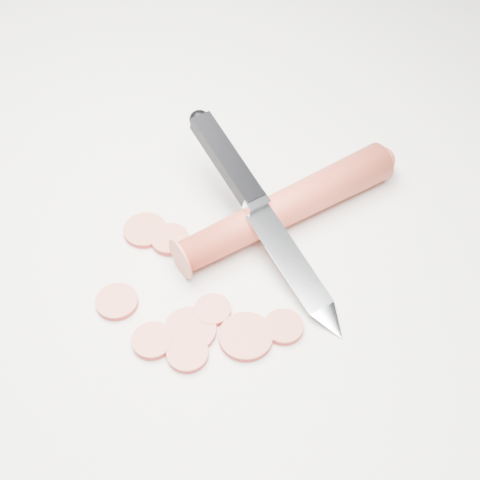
% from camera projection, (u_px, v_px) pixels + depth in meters
% --- Properties ---
extents(ground, '(2.40, 2.40, 0.00)m').
position_uv_depth(ground, '(239.00, 252.00, 0.56)').
color(ground, silver).
rests_on(ground, ground).
extents(carrot, '(0.14, 0.19, 0.03)m').
position_uv_depth(carrot, '(287.00, 207.00, 0.57)').
color(carrot, red).
rests_on(carrot, ground).
extents(carrot_slice_0, '(0.04, 0.04, 0.01)m').
position_uv_depth(carrot_slice_0, '(190.00, 330.00, 0.51)').
color(carrot_slice_0, '#C75C3F').
rests_on(carrot_slice_0, ground).
extents(carrot_slice_1, '(0.03, 0.03, 0.01)m').
position_uv_depth(carrot_slice_1, '(117.00, 302.00, 0.52)').
color(carrot_slice_1, '#C75C3F').
rests_on(carrot_slice_1, ground).
extents(carrot_slice_2, '(0.04, 0.04, 0.01)m').
position_uv_depth(carrot_slice_2, '(246.00, 337.00, 0.50)').
color(carrot_slice_2, '#C75C3F').
rests_on(carrot_slice_2, ground).
extents(carrot_slice_3, '(0.03, 0.03, 0.01)m').
position_uv_depth(carrot_slice_3, '(153.00, 341.00, 0.50)').
color(carrot_slice_3, '#C75C3F').
rests_on(carrot_slice_3, ground).
extents(carrot_slice_4, '(0.03, 0.03, 0.01)m').
position_uv_depth(carrot_slice_4, '(284.00, 327.00, 0.51)').
color(carrot_slice_4, '#C75C3F').
rests_on(carrot_slice_4, ground).
extents(carrot_slice_5, '(0.04, 0.04, 0.01)m').
position_uv_depth(carrot_slice_5, '(145.00, 230.00, 0.57)').
color(carrot_slice_5, '#C75C3F').
rests_on(carrot_slice_5, ground).
extents(carrot_slice_6, '(0.03, 0.03, 0.01)m').
position_uv_depth(carrot_slice_6, '(188.00, 354.00, 0.49)').
color(carrot_slice_6, '#C75C3F').
rests_on(carrot_slice_6, ground).
extents(carrot_slice_7, '(0.03, 0.03, 0.01)m').
position_uv_depth(carrot_slice_7, '(213.00, 310.00, 0.52)').
color(carrot_slice_7, '#C75C3F').
rests_on(carrot_slice_7, ground).
extents(carrot_slice_8, '(0.03, 0.03, 0.01)m').
position_uv_depth(carrot_slice_8, '(170.00, 240.00, 0.56)').
color(carrot_slice_8, '#C75C3F').
rests_on(carrot_slice_8, ground).
extents(kitchen_knife, '(0.20, 0.14, 0.07)m').
position_uv_depth(kitchen_knife, '(265.00, 215.00, 0.54)').
color(kitchen_knife, silver).
rests_on(kitchen_knife, ground).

